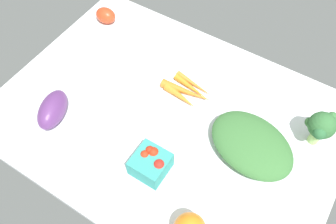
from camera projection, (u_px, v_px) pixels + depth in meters
The scene contains 7 objects.
tablecloth at pixel (168, 117), 111.33cm from camera, with size 104.00×76.00×2.00cm, color white.
eggplant at pixel (53, 109), 107.26cm from camera, with size 13.97×7.48×7.48cm, color #5F3271.
berry_basket at pixel (151, 163), 97.61cm from camera, with size 9.40×9.40×7.08cm.
carrot_bunch at pixel (188, 91), 114.22cm from camera, with size 17.50×11.59×2.93cm.
broccoli_head at pixel (321, 126), 98.91cm from camera, with size 8.47×9.28×12.28cm.
roma_tomato at pixel (106, 15), 132.14cm from camera, with size 7.67×5.82×5.82cm, color red.
leafy_greens_clump at pixel (252, 144), 100.90cm from camera, with size 25.50×18.53×6.80cm, color #3B7238.
Camera 1 is at (-32.84, 51.90, 93.87)cm, focal length 38.29 mm.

